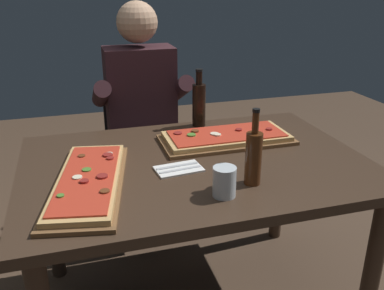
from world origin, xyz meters
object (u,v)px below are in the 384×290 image
at_px(tumbler_near_camera, 224,183).
at_px(diner_chair, 141,145).
at_px(pizza_rectangular_left, 89,181).
at_px(oil_bottle_amber, 199,103).
at_px(pizza_rectangular_front, 226,138).
at_px(dining_table, 195,181).
at_px(wine_bottle_dark, 253,156).
at_px(seated_diner, 142,111).

height_order(tumbler_near_camera, diner_chair, diner_chair).
height_order(pizza_rectangular_left, tumbler_near_camera, tumbler_near_camera).
bearing_deg(oil_bottle_amber, pizza_rectangular_front, -77.70).
bearing_deg(dining_table, oil_bottle_amber, 70.88).
xyz_separation_m(wine_bottle_dark, diner_chair, (-0.23, 1.11, -0.36)).
distance_m(oil_bottle_amber, tumbler_near_camera, 0.74).
height_order(pizza_rectangular_left, seated_diner, seated_diner).
bearing_deg(pizza_rectangular_left, pizza_rectangular_front, 23.19).
relative_size(wine_bottle_dark, diner_chair, 0.33).
bearing_deg(dining_table, pizza_rectangular_front, 39.90).
bearing_deg(seated_diner, tumbler_near_camera, -84.68).
bearing_deg(oil_bottle_amber, diner_chair, 117.65).
bearing_deg(pizza_rectangular_left, seated_diner, 67.68).
distance_m(dining_table, pizza_rectangular_left, 0.46).
xyz_separation_m(dining_table, pizza_rectangular_front, (0.20, 0.17, 0.12)).
xyz_separation_m(pizza_rectangular_left, tumbler_near_camera, (0.44, -0.20, 0.03)).
distance_m(pizza_rectangular_left, tumbler_near_camera, 0.49).
height_order(pizza_rectangular_front, oil_bottle_amber, oil_bottle_amber).
bearing_deg(diner_chair, seated_diner, -90.00).
bearing_deg(dining_table, diner_chair, 95.91).
distance_m(pizza_rectangular_front, pizza_rectangular_left, 0.69).
relative_size(wine_bottle_dark, oil_bottle_amber, 0.98).
height_order(dining_table, pizza_rectangular_front, pizza_rectangular_front).
height_order(pizza_rectangular_left, diner_chair, diner_chair).
distance_m(diner_chair, seated_diner, 0.28).
height_order(pizza_rectangular_front, seated_diner, seated_diner).
distance_m(oil_bottle_amber, seated_diner, 0.41).
distance_m(tumbler_near_camera, seated_diner, 1.05).
xyz_separation_m(wine_bottle_dark, tumbler_near_camera, (-0.13, -0.06, -0.06)).
distance_m(pizza_rectangular_front, seated_diner, 0.64).
height_order(pizza_rectangular_left, oil_bottle_amber, oil_bottle_amber).
height_order(pizza_rectangular_left, wine_bottle_dark, wine_bottle_dark).
distance_m(wine_bottle_dark, diner_chair, 1.19).
height_order(pizza_rectangular_front, tumbler_near_camera, tumbler_near_camera).
xyz_separation_m(diner_chair, seated_diner, (0.00, -0.12, 0.26)).
bearing_deg(seated_diner, oil_bottle_amber, -54.28).
bearing_deg(tumbler_near_camera, seated_diner, 95.32).
bearing_deg(seated_diner, wine_bottle_dark, -76.99).
xyz_separation_m(tumbler_near_camera, diner_chair, (-0.10, 1.17, -0.30)).
relative_size(pizza_rectangular_left, tumbler_near_camera, 6.33).
bearing_deg(wine_bottle_dark, pizza_rectangular_left, 165.63).
relative_size(oil_bottle_amber, seated_diner, 0.22).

